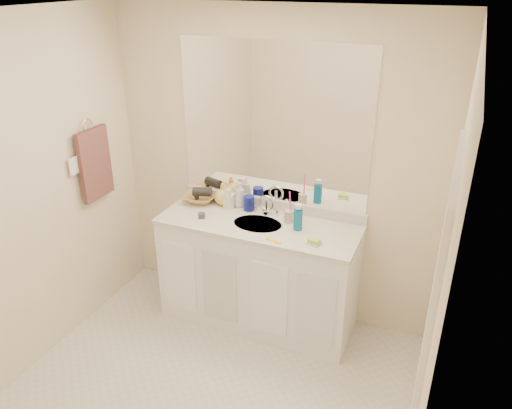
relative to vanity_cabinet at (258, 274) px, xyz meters
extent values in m
cube|color=silver|center=(0.00, -1.02, -0.42)|extent=(2.60, 2.60, 0.00)
cube|color=white|center=(0.00, -1.02, 1.97)|extent=(2.60, 2.60, 0.02)
cube|color=beige|center=(0.00, 0.28, 0.77)|extent=(2.60, 0.02, 2.40)
cube|color=beige|center=(-1.30, -1.02, 0.77)|extent=(0.02, 2.60, 2.40)
cube|color=beige|center=(1.30, -1.02, 0.77)|extent=(0.02, 2.60, 2.40)
cube|color=white|center=(0.00, 0.00, 0.00)|extent=(1.50, 0.55, 0.85)
cube|color=silver|center=(0.00, 0.00, 0.44)|extent=(1.52, 0.57, 0.03)
cube|color=silver|center=(0.00, 0.26, 0.50)|extent=(1.52, 0.03, 0.08)
cylinder|color=beige|center=(0.00, -0.02, 0.44)|extent=(0.37, 0.37, 0.02)
cylinder|color=silver|center=(0.00, 0.16, 0.51)|extent=(0.02, 0.02, 0.11)
cube|color=white|center=(0.00, 0.27, 1.14)|extent=(1.48, 0.01, 1.20)
cylinder|color=navy|center=(-0.15, 0.17, 0.51)|extent=(0.11, 0.11, 0.12)
cylinder|color=#D0B592|center=(0.20, 0.10, 0.50)|extent=(0.07, 0.07, 0.09)
cylinder|color=#FA41AD|center=(0.21, 0.10, 0.60)|extent=(0.02, 0.04, 0.21)
cylinder|color=#0C6591|center=(0.30, 0.01, 0.53)|extent=(0.08, 0.08, 0.16)
cube|color=silver|center=(0.47, -0.15, 0.46)|extent=(0.11, 0.10, 0.01)
cube|color=#A4E036|center=(0.47, -0.15, 0.48)|extent=(0.08, 0.07, 0.03)
cube|color=yellow|center=(0.21, -0.22, 0.46)|extent=(0.13, 0.06, 0.01)
cylinder|color=#3C3C44|center=(-0.43, -0.10, 0.47)|extent=(0.06, 0.06, 0.04)
cylinder|color=silver|center=(-0.32, 0.14, 0.53)|extent=(0.06, 0.06, 0.16)
imported|color=silver|center=(-0.25, 0.20, 0.56)|extent=(0.10, 0.10, 0.21)
imported|color=beige|center=(-0.32, 0.15, 0.54)|extent=(0.08, 0.08, 0.17)
imported|color=#E9CD5A|center=(-0.39, 0.19, 0.55)|extent=(0.16, 0.16, 0.18)
imported|color=#AF8746|center=(-0.58, 0.16, 0.49)|extent=(0.30, 0.30, 0.06)
cylinder|color=black|center=(-0.56, 0.16, 0.54)|extent=(0.17, 0.12, 0.08)
torus|color=silver|center=(-1.27, -0.25, 1.12)|extent=(0.01, 0.11, 0.11)
cube|color=#452725|center=(-1.25, -0.25, 0.82)|extent=(0.04, 0.32, 0.55)
cube|color=white|center=(-1.27, -0.45, 0.88)|extent=(0.01, 0.08, 0.13)
cube|color=white|center=(1.29, -1.32, 0.57)|extent=(0.02, 0.82, 2.00)
camera|label=1|loc=(1.27, -3.06, 2.16)|focal=35.00mm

